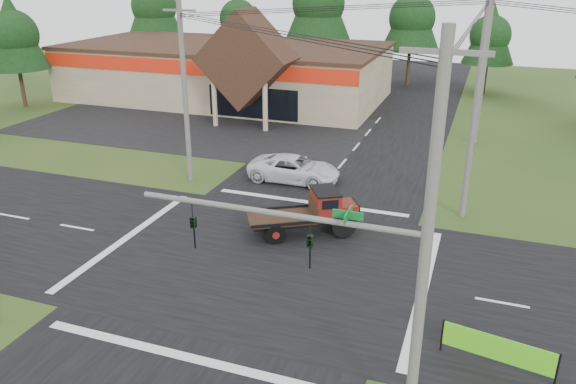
% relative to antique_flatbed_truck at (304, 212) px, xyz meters
% --- Properties ---
extents(ground, '(120.00, 120.00, 0.00)m').
position_rel_antique_flatbed_truck_xyz_m(ground, '(-0.83, -3.29, -1.11)').
color(ground, '#2A4518').
rests_on(ground, ground).
extents(road_ns, '(12.00, 120.00, 0.02)m').
position_rel_antique_flatbed_truck_xyz_m(road_ns, '(-0.83, -3.29, -1.10)').
color(road_ns, black).
rests_on(road_ns, ground).
extents(road_ew, '(120.00, 12.00, 0.02)m').
position_rel_antique_flatbed_truck_xyz_m(road_ew, '(-0.83, -3.29, -1.10)').
color(road_ew, black).
rests_on(road_ew, ground).
extents(parking_apron, '(28.00, 14.00, 0.02)m').
position_rel_antique_flatbed_truck_xyz_m(parking_apron, '(-14.83, 15.71, -1.10)').
color(parking_apron, black).
rests_on(parking_apron, ground).
extents(cvs_building, '(30.40, 18.20, 9.19)m').
position_rel_antique_flatbed_truck_xyz_m(cvs_building, '(-16.54, 26.28, 1.67)').
color(cvs_building, tan).
rests_on(cvs_building, ground).
extents(traffic_signal_mast, '(8.12, 0.24, 7.00)m').
position_rel_antique_flatbed_truck_xyz_m(traffic_signal_mast, '(4.99, -10.79, 3.31)').
color(traffic_signal_mast, '#595651').
rests_on(traffic_signal_mast, ground).
extents(utility_pole_nr, '(2.00, 0.30, 11.00)m').
position_rel_antique_flatbed_truck_xyz_m(utility_pole_nr, '(6.67, -10.79, 4.53)').
color(utility_pole_nr, '#595651').
rests_on(utility_pole_nr, ground).
extents(utility_pole_nw, '(2.00, 0.30, 10.50)m').
position_rel_antique_flatbed_truck_xyz_m(utility_pole_nw, '(-8.83, 4.71, 4.28)').
color(utility_pole_nw, '#595651').
rests_on(utility_pole_nw, ground).
extents(utility_pole_ne, '(2.00, 0.30, 11.50)m').
position_rel_antique_flatbed_truck_xyz_m(utility_pole_ne, '(7.17, 4.71, 4.78)').
color(utility_pole_ne, '#595651').
rests_on(utility_pole_ne, ground).
extents(utility_pole_n, '(2.00, 0.30, 11.20)m').
position_rel_antique_flatbed_truck_xyz_m(utility_pole_n, '(7.17, 18.71, 4.63)').
color(utility_pole_n, '#595651').
rests_on(utility_pole_n, ground).
extents(tree_row_a, '(6.72, 6.72, 12.12)m').
position_rel_antique_flatbed_truck_xyz_m(tree_row_a, '(-30.83, 36.71, 6.94)').
color(tree_row_a, '#332316').
rests_on(tree_row_a, ground).
extents(tree_row_b, '(5.60, 5.60, 10.10)m').
position_rel_antique_flatbed_truck_xyz_m(tree_row_b, '(-20.83, 38.71, 5.59)').
color(tree_row_b, '#332316').
rests_on(tree_row_b, ground).
extents(tree_row_c, '(7.28, 7.28, 13.13)m').
position_rel_antique_flatbed_truck_xyz_m(tree_row_c, '(-10.83, 37.71, 7.61)').
color(tree_row_c, '#332316').
rests_on(tree_row_c, ground).
extents(tree_row_d, '(6.16, 6.16, 11.11)m').
position_rel_antique_flatbed_truck_xyz_m(tree_row_d, '(-0.83, 38.71, 6.27)').
color(tree_row_d, '#332316').
rests_on(tree_row_d, ground).
extents(tree_row_e, '(5.04, 5.04, 9.09)m').
position_rel_antique_flatbed_truck_xyz_m(tree_row_e, '(7.17, 36.71, 4.92)').
color(tree_row_e, '#332316').
rests_on(tree_row_e, ground).
extents(tree_side_w, '(5.60, 5.60, 10.10)m').
position_rel_antique_flatbed_truck_xyz_m(tree_side_w, '(-32.83, 16.71, 5.59)').
color(tree_side_w, '#332316').
rests_on(tree_side_w, ground).
extents(antique_flatbed_truck, '(5.60, 4.45, 2.22)m').
position_rel_antique_flatbed_truck_xyz_m(antique_flatbed_truck, '(0.00, 0.00, 0.00)').
color(antique_flatbed_truck, '#5A110C').
rests_on(antique_flatbed_truck, ground).
extents(roadside_banner, '(3.60, 0.75, 1.24)m').
position_rel_antique_flatbed_truck_xyz_m(roadside_banner, '(8.95, -7.36, -0.49)').
color(roadside_banner, '#5ACB1B').
rests_on(roadside_banner, ground).
extents(white_pickup, '(5.57, 2.64, 1.54)m').
position_rel_antique_flatbed_truck_xyz_m(white_pickup, '(-2.82, 6.68, -0.34)').
color(white_pickup, silver).
rests_on(white_pickup, ground).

